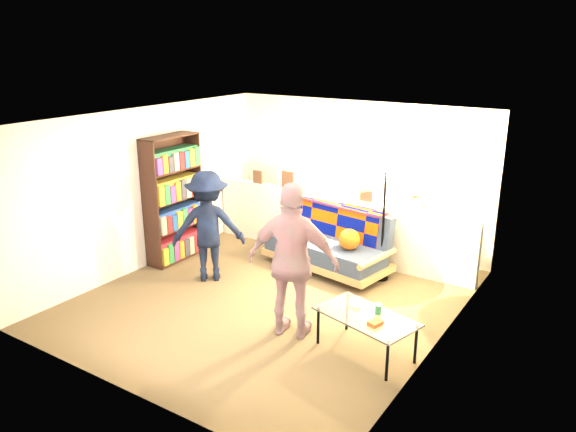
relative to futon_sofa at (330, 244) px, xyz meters
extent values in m
plane|color=brown|center=(-0.15, -1.34, -0.38)|extent=(5.00, 5.00, 0.00)
cube|color=silver|center=(-0.15, 1.16, 0.82)|extent=(4.50, 0.10, 2.40)
cube|color=silver|center=(-2.40, -1.34, 0.82)|extent=(0.10, 5.00, 2.40)
cube|color=silver|center=(2.10, -1.34, 0.82)|extent=(0.10, 5.00, 2.40)
cube|color=white|center=(-0.15, -1.34, 2.02)|extent=(4.50, 5.00, 0.10)
cube|color=silver|center=(-0.15, 0.46, 0.12)|extent=(4.45, 0.15, 1.00)
cube|color=brown|center=(-1.65, 0.44, 0.73)|extent=(0.18, 0.02, 0.22)
cube|color=brown|center=(-1.05, 0.44, 0.76)|extent=(0.22, 0.02, 0.28)
cube|color=white|center=(-0.35, 0.44, 0.84)|extent=(0.45, 0.02, 0.45)
cube|color=brown|center=(0.35, 0.44, 0.75)|extent=(0.20, 0.02, 0.26)
cube|color=brown|center=(1.15, 0.44, 0.72)|extent=(0.16, 0.02, 0.20)
cube|color=#AA8752|center=(-0.03, -0.06, -0.23)|extent=(2.04, 1.17, 0.10)
cube|color=#303E57|center=(-0.04, -0.11, -0.06)|extent=(1.91, 1.00, 0.24)
cube|color=#303E57|center=(0.03, 0.26, 0.24)|extent=(1.83, 0.54, 0.57)
cylinder|color=#AA8752|center=(-0.92, 0.09, 0.02)|extent=(0.23, 0.86, 0.09)
cylinder|color=#AA8752|center=(0.87, -0.21, 0.02)|extent=(0.23, 0.86, 0.09)
cube|color=navy|center=(0.01, 0.18, 0.24)|extent=(1.46, 0.35, 0.52)
cube|color=navy|center=(0.03, 0.31, 0.53)|extent=(1.49, 0.49, 0.03)
sphere|color=#DA5613|center=(0.41, -0.19, 0.21)|extent=(0.30, 0.30, 0.30)
cube|color=black|center=(-2.38, -0.98, 0.59)|extent=(0.02, 0.98, 1.95)
cube|color=black|center=(-2.23, -1.46, 0.59)|extent=(0.33, 0.02, 1.95)
cube|color=black|center=(-2.23, -0.50, 0.59)|extent=(0.33, 0.02, 1.95)
cube|color=black|center=(-2.23, -0.98, 1.56)|extent=(0.33, 0.98, 0.02)
cube|color=black|center=(-2.23, -0.98, -0.36)|extent=(0.33, 0.98, 0.04)
cube|color=black|center=(-2.23, -0.98, 0.14)|extent=(0.33, 0.93, 0.02)
cube|color=black|center=(-2.23, -0.98, 0.59)|extent=(0.33, 0.93, 0.02)
cube|color=black|center=(-2.23, -0.98, 1.05)|extent=(0.33, 0.93, 0.02)
cube|color=red|center=(-2.20, -0.98, -0.17)|extent=(0.24, 0.91, 0.33)
cube|color=#24499D|center=(-2.20, -0.98, 0.31)|extent=(0.24, 0.91, 0.30)
cube|color=gold|center=(-2.20, -0.98, 0.77)|extent=(0.24, 0.91, 0.33)
cube|color=#2E7F48|center=(-2.20, -0.98, 1.22)|extent=(0.24, 0.91, 0.30)
cylinder|color=black|center=(0.96, -2.02, -0.16)|extent=(0.04, 0.04, 0.44)
cylinder|color=black|center=(1.92, -2.28, -0.16)|extent=(0.04, 0.04, 0.44)
cylinder|color=black|center=(1.09, -1.55, -0.16)|extent=(0.04, 0.04, 0.44)
cylinder|color=black|center=(2.04, -1.81, -0.16)|extent=(0.04, 0.04, 0.44)
cube|color=silver|center=(1.50, -1.91, 0.07)|extent=(1.22, 0.87, 0.02)
cube|color=silver|center=(1.31, -1.80, 0.09)|extent=(0.14, 0.09, 0.03)
cube|color=#E05C27|center=(1.67, -2.05, 0.10)|extent=(0.15, 0.18, 0.04)
cylinder|color=#38874F|center=(1.59, -1.80, 0.13)|extent=(0.09, 0.09, 0.11)
cylinder|color=black|center=(0.82, 0.04, -0.37)|extent=(0.25, 0.25, 0.03)
cylinder|color=black|center=(0.82, 0.04, 0.41)|extent=(0.04, 0.04, 1.59)
sphere|color=#FFC672|center=(0.71, 0.10, 1.07)|extent=(0.13, 0.13, 0.13)
sphere|color=#FFC672|center=(0.94, 0.00, 1.13)|extent=(0.13, 0.13, 0.13)
sphere|color=#FFC672|center=(0.85, 0.15, 1.21)|extent=(0.13, 0.13, 0.13)
imported|color=black|center=(-1.27, -1.29, 0.41)|extent=(1.17, 1.11, 1.59)
imported|color=pink|center=(0.61, -1.99, 0.54)|extent=(1.15, 0.68, 1.84)
camera|label=1|loc=(3.77, -6.97, 2.96)|focal=35.00mm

